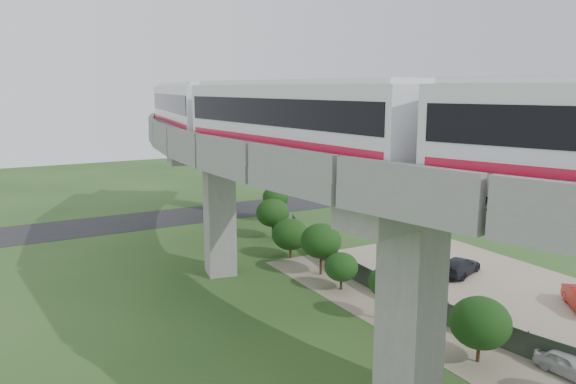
% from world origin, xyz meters
% --- Properties ---
extents(ground, '(160.00, 160.00, 0.00)m').
position_xyz_m(ground, '(0.00, 0.00, 0.00)').
color(ground, '#28481C').
rests_on(ground, ground).
extents(dirt_lot, '(18.00, 26.00, 0.04)m').
position_xyz_m(dirt_lot, '(14.00, -2.00, 0.02)').
color(dirt_lot, gray).
rests_on(dirt_lot, ground).
extents(asphalt_road, '(60.00, 8.00, 0.03)m').
position_xyz_m(asphalt_road, '(0.00, 30.00, 0.01)').
color(asphalt_road, '#232326').
rests_on(asphalt_road, ground).
extents(viaduct, '(19.58, 73.98, 11.40)m').
position_xyz_m(viaduct, '(3.84, 0.00, 9.05)').
color(viaduct, '#99968E').
rests_on(viaduct, ground).
extents(metro_train, '(11.25, 61.32, 3.64)m').
position_xyz_m(metro_train, '(0.36, 1.43, 12.31)').
color(metro_train, silver).
rests_on(metro_train, ground).
extents(fence, '(3.87, 38.73, 1.50)m').
position_xyz_m(fence, '(9.75, 0.00, 0.75)').
color(fence, '#2D382D').
rests_on(fence, ground).
extents(tree_0, '(2.71, 2.71, 3.71)m').
position_xyz_m(tree_0, '(12.27, 23.01, 2.56)').
color(tree_0, '#382314').
rests_on(tree_0, ground).
extents(tree_1, '(3.05, 3.05, 3.73)m').
position_xyz_m(tree_1, '(8.86, 17.16, 2.43)').
color(tree_1, '#382314').
rests_on(tree_1, ground).
extents(tree_2, '(3.02, 3.02, 3.29)m').
position_xyz_m(tree_2, '(7.32, 11.14, 2.01)').
color(tree_2, '#382314').
rests_on(tree_2, ground).
extents(tree_3, '(3.03, 3.03, 3.90)m').
position_xyz_m(tree_3, '(7.25, 6.42, 2.61)').
color(tree_3, '#382314').
rests_on(tree_3, ground).
extents(tree_4, '(2.33, 2.33, 2.64)m').
position_xyz_m(tree_4, '(6.75, 3.05, 1.65)').
color(tree_4, '#382314').
rests_on(tree_4, ground).
extents(tree_5, '(2.21, 2.21, 3.37)m').
position_xyz_m(tree_5, '(6.13, -2.58, 2.42)').
color(tree_5, '#382314').
rests_on(tree_5, ground).
extents(tree_6, '(3.07, 3.07, 3.44)m').
position_xyz_m(tree_6, '(6.93, -8.89, 2.13)').
color(tree_6, '#382314').
rests_on(tree_6, ground).
extents(car_white, '(1.52, 3.34, 1.11)m').
position_xyz_m(car_white, '(9.69, -11.99, 0.60)').
color(car_white, silver).
rests_on(car_white, dirt_lot).
extents(car_dark, '(4.82, 3.34, 1.30)m').
position_xyz_m(car_dark, '(16.22, 1.33, 0.69)').
color(car_dark, black).
rests_on(car_dark, dirt_lot).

